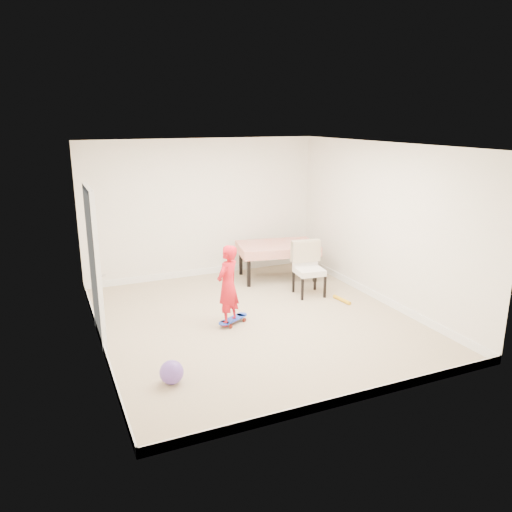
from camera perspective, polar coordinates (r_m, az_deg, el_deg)
name	(u,v)px	position (r m, az deg, el deg)	size (l,w,h in m)	color
ground	(255,320)	(7.62, -0.09, -7.35)	(5.00, 5.00, 0.00)	tan
ceiling	(255,146)	(7.02, -0.10, 12.41)	(4.50, 5.00, 0.04)	white
wall_back	(203,209)	(9.49, -6.09, 5.39)	(4.50, 0.04, 2.60)	white
wall_front	(353,290)	(5.12, 11.04, -3.78)	(4.50, 0.04, 2.60)	white
wall_left	(95,253)	(6.67, -17.95, 0.31)	(0.04, 5.00, 2.60)	white
wall_right	(381,224)	(8.33, 14.15, 3.56)	(0.04, 5.00, 2.60)	white
door	(95,267)	(7.03, -17.96, -1.25)	(0.10, 0.94, 2.11)	white
baseboard_back	(205,271)	(9.79, -5.90, -1.76)	(4.50, 0.02, 0.12)	white
baseboard_front	(348,399)	(5.65, 10.43, -15.77)	(4.50, 0.02, 0.12)	white
baseboard_left	(102,342)	(7.09, -17.18, -9.41)	(0.02, 5.00, 0.12)	white
baseboard_right	(377,296)	(8.67, 13.66, -4.47)	(0.02, 5.00, 0.12)	white
dining_table	(277,261)	(9.46, 2.43, -0.57)	(1.44, 0.91, 0.67)	#AA090D
dining_chair	(309,269)	(8.56, 6.11, -1.50)	(0.51, 0.59, 0.93)	white
skateboard	(233,321)	(7.49, -2.64, -7.43)	(0.56, 0.20, 0.08)	blue
child	(228,287)	(7.23, -3.23, -3.61)	(0.43, 0.28, 1.19)	red
balloon	(172,372)	(5.97, -9.62, -12.97)	(0.28, 0.28, 0.28)	#6E4CB6
foam_toy	(342,300)	(8.47, 9.79, -4.95)	(0.06, 0.06, 0.40)	gold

